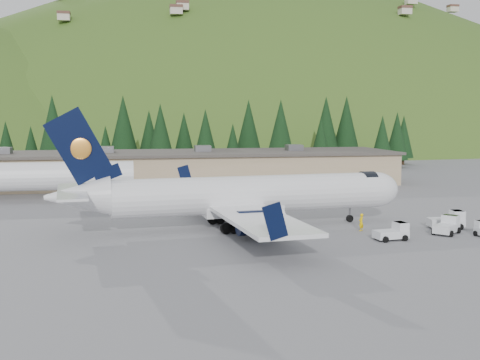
% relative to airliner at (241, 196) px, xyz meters
% --- Properties ---
extents(ground, '(600.00, 600.00, 0.00)m').
position_rel_airliner_xyz_m(ground, '(1.02, 0.10, -3.10)').
color(ground, slate).
extents(airliner, '(35.07, 32.95, 11.63)m').
position_rel_airliner_xyz_m(airliner, '(0.00, 0.00, 0.00)').
color(airliner, white).
rests_on(airliner, ground).
extents(second_airliner, '(27.50, 11.00, 10.05)m').
position_rel_airliner_xyz_m(second_airliner, '(-23.90, 22.10, 0.22)').
color(second_airliner, white).
rests_on(second_airliner, ground).
extents(baggage_tug_a, '(3.05, 2.04, 1.54)m').
position_rel_airliner_xyz_m(baggage_tug_a, '(12.03, -8.01, -2.41)').
color(baggage_tug_a, silver).
rests_on(baggage_tug_a, ground).
extents(baggage_tug_b, '(3.46, 2.35, 1.74)m').
position_rel_airliner_xyz_m(baggage_tug_b, '(19.62, -3.97, -2.32)').
color(baggage_tug_b, silver).
rests_on(baggage_tug_b, ground).
extents(terminal_building, '(71.00, 17.00, 6.10)m').
position_rel_airliner_xyz_m(terminal_building, '(-3.99, 38.10, -0.48)').
color(terminal_building, tan).
rests_on(terminal_building, ground).
extents(baggage_tug_d, '(3.32, 3.18, 1.64)m').
position_rel_airliner_xyz_m(baggage_tug_d, '(18.16, -6.29, -2.37)').
color(baggage_tug_d, silver).
rests_on(baggage_tug_d, ground).
extents(ramp_worker, '(0.72, 0.69, 1.66)m').
position_rel_airliner_xyz_m(ramp_worker, '(10.81, -3.62, -2.27)').
color(ramp_worker, '#FFCB00').
rests_on(ramp_worker, ground).
extents(tree_line, '(112.18, 18.96, 13.91)m').
position_rel_airliner_xyz_m(tree_line, '(-3.02, 62.87, 4.20)').
color(tree_line, black).
rests_on(tree_line, ground).
extents(hills, '(614.00, 330.00, 300.00)m').
position_rel_airliner_xyz_m(hills, '(54.35, 207.48, -85.90)').
color(hills, '#325619').
rests_on(hills, ground).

